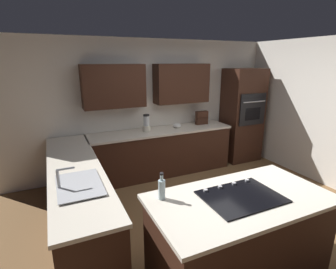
% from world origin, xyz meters
% --- Properties ---
extents(ground_plane, '(14.00, 14.00, 0.00)m').
position_xyz_m(ground_plane, '(0.00, 0.00, 0.00)').
color(ground_plane, brown).
extents(wall_back, '(6.00, 0.44, 2.60)m').
position_xyz_m(wall_back, '(0.07, -2.04, 1.42)').
color(wall_back, white).
rests_on(wall_back, ground).
extents(wall_left, '(0.10, 4.00, 2.60)m').
position_xyz_m(wall_left, '(-2.45, -0.30, 1.30)').
color(wall_left, white).
rests_on(wall_left, ground).
extents(lower_cabinets_back, '(2.80, 0.60, 0.86)m').
position_xyz_m(lower_cabinets_back, '(0.10, -1.72, 0.43)').
color(lower_cabinets_back, '#381E14').
rests_on(lower_cabinets_back, ground).
extents(countertop_back, '(2.84, 0.64, 0.04)m').
position_xyz_m(countertop_back, '(0.10, -1.72, 0.88)').
color(countertop_back, silver).
rests_on(countertop_back, lower_cabinets_back).
extents(lower_cabinets_side, '(0.60, 2.90, 0.86)m').
position_xyz_m(lower_cabinets_side, '(1.82, -0.55, 0.43)').
color(lower_cabinets_side, '#381E14').
rests_on(lower_cabinets_side, ground).
extents(countertop_side, '(0.64, 2.94, 0.04)m').
position_xyz_m(countertop_side, '(1.82, -0.55, 0.88)').
color(countertop_side, silver).
rests_on(countertop_side, lower_cabinets_side).
extents(island_base, '(1.75, 0.89, 0.86)m').
position_xyz_m(island_base, '(0.39, 0.95, 0.43)').
color(island_base, '#381E14').
rests_on(island_base, ground).
extents(island_top, '(1.83, 0.97, 0.04)m').
position_xyz_m(island_top, '(0.39, 0.95, 0.88)').
color(island_top, silver).
rests_on(island_top, island_base).
extents(wall_oven, '(0.80, 0.66, 2.03)m').
position_xyz_m(wall_oven, '(-1.85, -1.72, 1.02)').
color(wall_oven, '#381E14').
rests_on(wall_oven, ground).
extents(sink_unit, '(0.46, 0.70, 0.23)m').
position_xyz_m(sink_unit, '(1.83, 0.03, 0.92)').
color(sink_unit, '#515456').
rests_on(sink_unit, countertop_side).
extents(cooktop, '(0.76, 0.56, 0.03)m').
position_xyz_m(cooktop, '(0.39, 0.94, 0.91)').
color(cooktop, black).
rests_on(cooktop, island_top).
extents(blender, '(0.15, 0.15, 0.32)m').
position_xyz_m(blender, '(0.40, -1.75, 1.04)').
color(blender, beige).
rests_on(blender, countertop_back).
extents(mixing_bowl, '(0.16, 0.16, 0.09)m').
position_xyz_m(mixing_bowl, '(-0.25, -1.75, 0.95)').
color(mixing_bowl, white).
rests_on(mixing_bowl, countertop_back).
extents(spice_rack, '(0.26, 0.11, 0.28)m').
position_xyz_m(spice_rack, '(-0.85, -1.80, 1.04)').
color(spice_rack, '#381E14').
rests_on(spice_rack, countertop_back).
extents(oil_bottle, '(0.07, 0.07, 0.27)m').
position_xyz_m(oil_bottle, '(1.12, 0.65, 1.01)').
color(oil_bottle, silver).
rests_on(oil_bottle, island_top).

